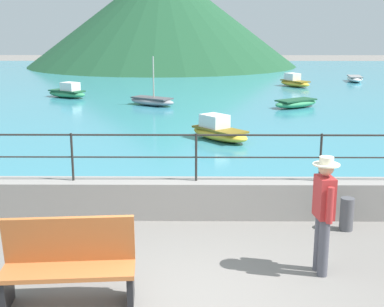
% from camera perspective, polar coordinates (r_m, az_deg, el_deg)
% --- Properties ---
extents(ground_plane, '(120.00, 120.00, 0.00)m').
position_cam_1_polar(ground_plane, '(7.17, 0.45, -15.71)').
color(ground_plane, slate).
extents(promenade_wall, '(20.00, 0.56, 0.70)m').
position_cam_1_polar(promenade_wall, '(9.96, 0.47, -4.88)').
color(promenade_wall, gray).
rests_on(promenade_wall, ground).
extents(railing, '(18.44, 0.04, 0.90)m').
position_cam_1_polar(railing, '(9.70, 0.48, 0.66)').
color(railing, '#282623').
rests_on(railing, promenade_wall).
extents(lake_water, '(64.00, 44.32, 0.06)m').
position_cam_1_polar(lake_water, '(32.28, 0.47, 7.44)').
color(lake_water, teal).
rests_on(lake_water, ground).
extents(hill_main, '(23.94, 23.94, 8.83)m').
position_cam_1_polar(hill_main, '(48.32, -3.22, 14.68)').
color(hill_main, '#1E4C2D').
rests_on(hill_main, ground).
extents(bench_main, '(1.74, 0.69, 1.13)m').
position_cam_1_polar(bench_main, '(7.12, -13.17, -11.27)').
color(bench_main, '#B76633').
rests_on(bench_main, ground).
extents(person_walking, '(0.38, 0.57, 1.75)m').
position_cam_1_polar(person_walking, '(7.75, 14.08, -5.89)').
color(person_walking, '#4C4C56').
rests_on(person_walking, ground).
extents(bollard, '(0.24, 0.24, 0.59)m').
position_cam_1_polar(bollard, '(9.71, 16.42, -6.30)').
color(bollard, '#4C4C51').
rests_on(bollard, ground).
extents(boat_0, '(2.15, 2.35, 0.76)m').
position_cam_1_polar(boat_0, '(16.44, 2.92, 2.44)').
color(boat_0, gold).
rests_on(boat_0, lake_water).
extents(boat_1, '(2.42, 2.01, 2.16)m').
position_cam_1_polar(boat_1, '(23.69, -4.34, 5.71)').
color(boat_1, gray).
rests_on(boat_1, lake_water).
extents(boat_2, '(1.93, 2.44, 0.76)m').
position_cam_1_polar(boat_2, '(31.68, 11.04, 7.61)').
color(boat_2, gold).
rests_on(boat_2, lake_water).
extents(boat_3, '(2.43, 1.98, 0.76)m').
position_cam_1_polar(boat_3, '(26.96, -13.31, 6.49)').
color(boat_3, '#338C59').
rests_on(boat_3, lake_water).
extents(boat_4, '(1.23, 2.41, 0.36)m').
position_cam_1_polar(boat_4, '(35.45, 17.20, 7.76)').
color(boat_4, white).
rests_on(boat_4, lake_water).
extents(boat_6, '(2.40, 2.06, 0.36)m').
position_cam_1_polar(boat_6, '(23.41, 11.20, 5.38)').
color(boat_6, '#338C59').
rests_on(boat_6, lake_water).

